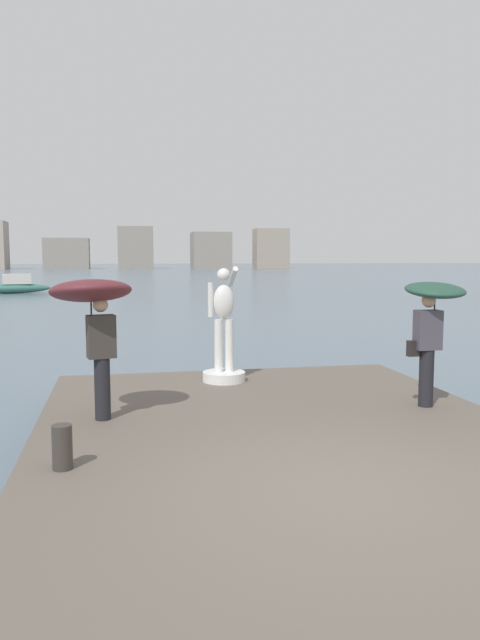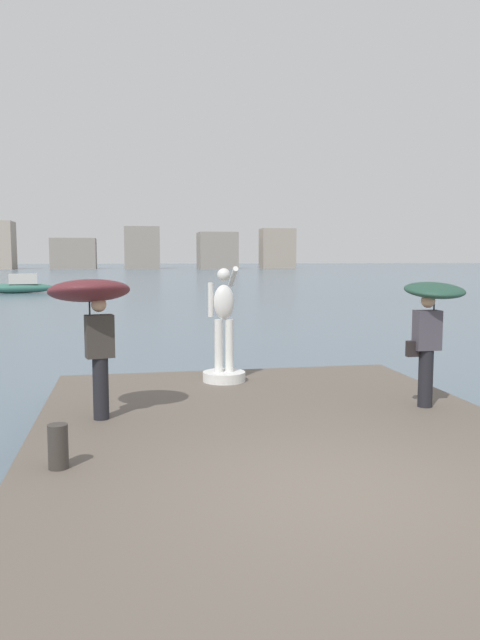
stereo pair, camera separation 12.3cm
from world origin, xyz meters
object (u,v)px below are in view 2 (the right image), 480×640
statue_white_figure (224,341)px  mooring_bollard (58,446)px  boat_near (19,286)px  onlooker_left (91,305)px  onlooker_right (431,313)px

statue_white_figure → mooring_bollard: size_ratio=4.35×
boat_near → mooring_bollard: bearing=-80.0°
statue_white_figure → onlooker_left: 3.28m
onlooker_left → boat_near: 39.15m
onlooker_right → onlooker_left: bearing=177.8°
onlooker_right → mooring_bollard: (-5.28, -1.78, -1.20)m
onlooker_right → boat_near: onlooker_right is taller
mooring_bollard → boat_near: size_ratio=0.09×
onlooker_left → onlooker_right: onlooker_left is taller
onlooker_right → boat_near: bearing=107.8°
onlooker_left → onlooker_right: 5.01m
statue_white_figure → mooring_bollard: statue_white_figure is taller
statue_white_figure → onlooker_right: bearing=-41.2°
onlooker_right → mooring_bollard: size_ratio=3.99×
onlooker_right → boat_near: 40.56m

